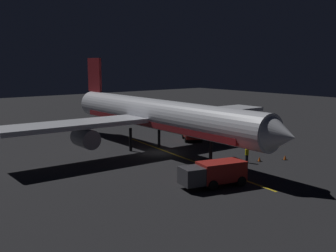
% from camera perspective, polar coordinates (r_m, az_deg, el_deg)
% --- Properties ---
extents(ground_plane, '(180.00, 180.00, 0.20)m').
position_cam_1_polar(ground_plane, '(50.36, -1.42, -3.78)').
color(ground_plane, black).
extents(apron_guide_stripe, '(4.28, 29.06, 0.01)m').
position_cam_1_polar(apron_guide_stripe, '(47.70, 2.12, -4.37)').
color(apron_guide_stripe, gold).
rests_on(apron_guide_stripe, ground_plane).
extents(airliner, '(36.72, 40.23, 11.42)m').
position_cam_1_polar(airliner, '(50.08, -1.86, 1.47)').
color(airliner, silver).
rests_on(airliner, ground_plane).
extents(baggage_truck, '(6.27, 3.43, 2.17)m').
position_cam_1_polar(baggage_truck, '(36.95, 6.45, -6.49)').
color(baggage_truck, maroon).
rests_on(baggage_truck, ground_plane).
extents(catering_truck, '(5.06, 6.22, 2.39)m').
position_cam_1_polar(catering_truck, '(58.64, 3.19, -0.66)').
color(catering_truck, maroon).
rests_on(catering_truck, ground_plane).
extents(ground_crew_worker, '(0.40, 0.40, 1.74)m').
position_cam_1_polar(ground_crew_worker, '(45.95, 10.77, -3.90)').
color(ground_crew_worker, black).
rests_on(ground_crew_worker, ground_plane).
extents(traffic_cone_near_left, '(0.50, 0.50, 0.55)m').
position_cam_1_polar(traffic_cone_near_left, '(43.07, 4.80, -5.50)').
color(traffic_cone_near_left, '#EA590F').
rests_on(traffic_cone_near_left, ground_plane).
extents(traffic_cone_near_right, '(0.50, 0.50, 0.55)m').
position_cam_1_polar(traffic_cone_near_right, '(48.41, 15.76, -4.20)').
color(traffic_cone_near_right, '#EA590F').
rests_on(traffic_cone_near_right, ground_plane).
extents(traffic_cone_under_wing, '(0.50, 0.50, 0.55)m').
position_cam_1_polar(traffic_cone_under_wing, '(38.14, 2.05, -7.36)').
color(traffic_cone_under_wing, '#EA590F').
rests_on(traffic_cone_under_wing, ground_plane).
extents(traffic_cone_far, '(0.50, 0.50, 0.55)m').
position_cam_1_polar(traffic_cone_far, '(46.97, 12.43, -4.47)').
color(traffic_cone_far, '#EA590F').
rests_on(traffic_cone_far, ground_plane).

